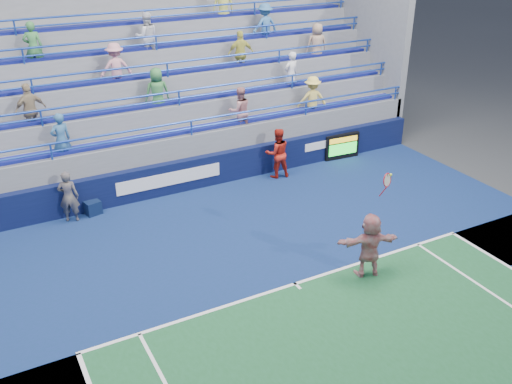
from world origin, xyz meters
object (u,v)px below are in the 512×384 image
judge_chair (92,206)px  tennis_player (370,245)px  serve_speed_board (342,146)px  ball_girl (277,153)px  line_judge (69,197)px

judge_chair → tennis_player: 8.73m
judge_chair → serve_speed_board: bearing=0.1°
judge_chair → ball_girl: ball_girl is taller
serve_speed_board → line_judge: 10.24m
serve_speed_board → ball_girl: (-3.03, -0.30, 0.41)m
tennis_player → ball_girl: (1.00, 6.46, 0.02)m
judge_chair → ball_girl: (6.52, -0.28, 0.65)m
serve_speed_board → ball_girl: 3.07m
judge_chair → line_judge: line_judge is taller
serve_speed_board → tennis_player: 7.88m
serve_speed_board → line_judge: (-10.23, -0.19, 0.33)m
tennis_player → ball_girl: size_ratio=1.56×
serve_speed_board → tennis_player: bearing=-120.8°
tennis_player → ball_girl: tennis_player is taller
line_judge → judge_chair: bearing=-145.5°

